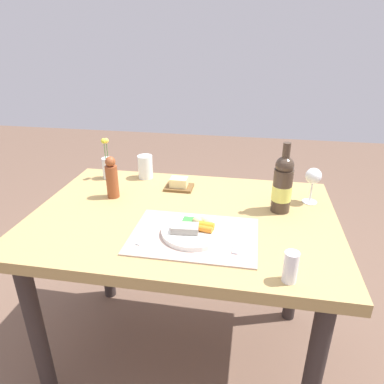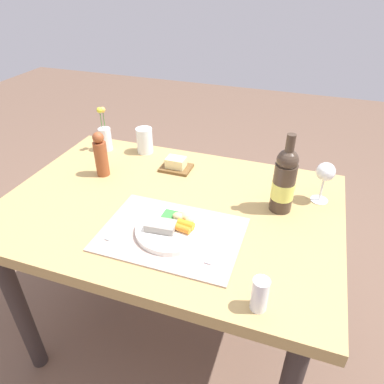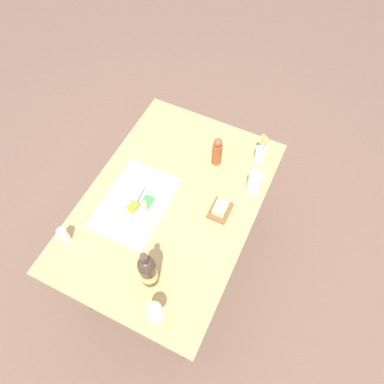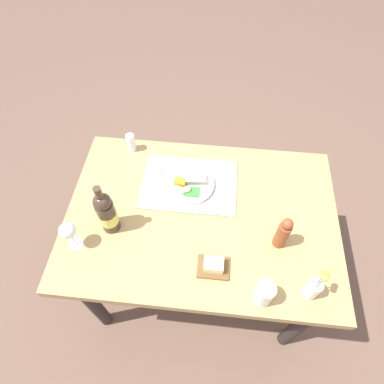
{
  "view_description": "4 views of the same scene",
  "coord_description": "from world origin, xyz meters",
  "px_view_note": "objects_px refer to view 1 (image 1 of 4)",
  "views": [
    {
      "loc": [
        0.26,
        -1.24,
        1.46
      ],
      "look_at": [
        0.04,
        -0.03,
        0.9
      ],
      "focal_mm": 32.93,
      "sensor_mm": 36.0,
      "label": 1
    },
    {
      "loc": [
        0.43,
        -0.99,
        1.54
      ],
      "look_at": [
        0.08,
        0.04,
        0.82
      ],
      "focal_mm": 33.33,
      "sensor_mm": 36.0,
      "label": 2
    },
    {
      "loc": [
        0.76,
        0.49,
        2.4
      ],
      "look_at": [
        -0.08,
        0.09,
        0.83
      ],
      "focal_mm": 33.75,
      "sensor_mm": 36.0,
      "label": 3
    },
    {
      "loc": [
        -0.04,
        0.76,
        2.05
      ],
      "look_at": [
        0.05,
        -0.06,
        0.86
      ],
      "focal_mm": 30.42,
      "sensor_mm": 36.0,
      "label": 4
    }
  ],
  "objects_px": {
    "dining_table": "(183,236)",
    "fork": "(149,230)",
    "flower_vase": "(108,166)",
    "dinner_plate": "(194,230)",
    "wine_glass": "(313,177)",
    "water_tumbler": "(145,168)",
    "salt_shaker": "(291,267)",
    "knife": "(238,239)",
    "butter_dish": "(179,184)",
    "wine_bottle": "(283,185)",
    "pepper_mill": "(112,178)"
  },
  "relations": [
    {
      "from": "fork",
      "to": "pepper_mill",
      "type": "height_order",
      "value": "pepper_mill"
    },
    {
      "from": "fork",
      "to": "knife",
      "type": "distance_m",
      "value": 0.33
    },
    {
      "from": "flower_vase",
      "to": "butter_dish",
      "type": "bearing_deg",
      "value": -9.97
    },
    {
      "from": "fork",
      "to": "butter_dish",
      "type": "distance_m",
      "value": 0.41
    },
    {
      "from": "flower_vase",
      "to": "fork",
      "type": "bearing_deg",
      "value": -53.33
    },
    {
      "from": "water_tumbler",
      "to": "salt_shaker",
      "type": "bearing_deg",
      "value": -47.17
    },
    {
      "from": "butter_dish",
      "to": "wine_bottle",
      "type": "bearing_deg",
      "value": -17.73
    },
    {
      "from": "dining_table",
      "to": "fork",
      "type": "relative_size",
      "value": 5.77
    },
    {
      "from": "pepper_mill",
      "to": "salt_shaker",
      "type": "xyz_separation_m",
      "value": [
        0.74,
        -0.47,
        -0.04
      ]
    },
    {
      "from": "fork",
      "to": "wine_bottle",
      "type": "distance_m",
      "value": 0.56
    },
    {
      "from": "water_tumbler",
      "to": "wine_bottle",
      "type": "xyz_separation_m",
      "value": [
        0.65,
        -0.25,
        0.07
      ]
    },
    {
      "from": "pepper_mill",
      "to": "butter_dish",
      "type": "bearing_deg",
      "value": 27.51
    },
    {
      "from": "knife",
      "to": "water_tumbler",
      "type": "height_order",
      "value": "water_tumbler"
    },
    {
      "from": "wine_glass",
      "to": "water_tumbler",
      "type": "distance_m",
      "value": 0.8
    },
    {
      "from": "flower_vase",
      "to": "wine_bottle",
      "type": "xyz_separation_m",
      "value": [
        0.84,
        -0.21,
        0.05
      ]
    },
    {
      "from": "butter_dish",
      "to": "water_tumbler",
      "type": "xyz_separation_m",
      "value": [
        -0.19,
        0.1,
        0.03
      ]
    },
    {
      "from": "salt_shaker",
      "to": "pepper_mill",
      "type": "bearing_deg",
      "value": 147.66
    },
    {
      "from": "dining_table",
      "to": "flower_vase",
      "type": "xyz_separation_m",
      "value": [
        -0.45,
        0.32,
        0.17
      ]
    },
    {
      "from": "dining_table",
      "to": "pepper_mill",
      "type": "height_order",
      "value": "pepper_mill"
    },
    {
      "from": "water_tumbler",
      "to": "dinner_plate",
      "type": "bearing_deg",
      "value": -56.3
    },
    {
      "from": "wine_bottle",
      "to": "pepper_mill",
      "type": "bearing_deg",
      "value": 179.54
    },
    {
      "from": "salt_shaker",
      "to": "wine_bottle",
      "type": "distance_m",
      "value": 0.46
    },
    {
      "from": "knife",
      "to": "flower_vase",
      "type": "bearing_deg",
      "value": 147.75
    },
    {
      "from": "salt_shaker",
      "to": "wine_bottle",
      "type": "xyz_separation_m",
      "value": [
        -0.0,
        0.46,
        0.07
      ]
    },
    {
      "from": "pepper_mill",
      "to": "fork",
      "type": "bearing_deg",
      "value": -47.23
    },
    {
      "from": "knife",
      "to": "flower_vase",
      "type": "height_order",
      "value": "flower_vase"
    },
    {
      "from": "dining_table",
      "to": "salt_shaker",
      "type": "height_order",
      "value": "salt_shaker"
    },
    {
      "from": "wine_glass",
      "to": "water_tumbler",
      "type": "bearing_deg",
      "value": 169.23
    },
    {
      "from": "dining_table",
      "to": "water_tumbler",
      "type": "distance_m",
      "value": 0.47
    },
    {
      "from": "dinner_plate",
      "to": "knife",
      "type": "distance_m",
      "value": 0.16
    },
    {
      "from": "dining_table",
      "to": "knife",
      "type": "relative_size",
      "value": 6.64
    },
    {
      "from": "dinner_plate",
      "to": "knife",
      "type": "xyz_separation_m",
      "value": [
        0.16,
        -0.01,
        -0.01
      ]
    },
    {
      "from": "salt_shaker",
      "to": "fork",
      "type": "bearing_deg",
      "value": 157.69
    },
    {
      "from": "wine_bottle",
      "to": "fork",
      "type": "bearing_deg",
      "value": -152.02
    },
    {
      "from": "pepper_mill",
      "to": "wine_glass",
      "type": "height_order",
      "value": "pepper_mill"
    },
    {
      "from": "knife",
      "to": "salt_shaker",
      "type": "relative_size",
      "value": 1.87
    },
    {
      "from": "dinner_plate",
      "to": "wine_glass",
      "type": "height_order",
      "value": "wine_glass"
    },
    {
      "from": "flower_vase",
      "to": "dinner_plate",
      "type": "bearing_deg",
      "value": -41.91
    },
    {
      "from": "dinner_plate",
      "to": "salt_shaker",
      "type": "xyz_separation_m",
      "value": [
        0.32,
        -0.21,
        0.03
      ]
    },
    {
      "from": "dining_table",
      "to": "salt_shaker",
      "type": "bearing_deg",
      "value": -42.08
    },
    {
      "from": "water_tumbler",
      "to": "salt_shaker",
      "type": "height_order",
      "value": "water_tumbler"
    },
    {
      "from": "water_tumbler",
      "to": "wine_bottle",
      "type": "height_order",
      "value": "wine_bottle"
    },
    {
      "from": "knife",
      "to": "pepper_mill",
      "type": "relative_size",
      "value": 0.97
    },
    {
      "from": "butter_dish",
      "to": "water_tumbler",
      "type": "distance_m",
      "value": 0.22
    },
    {
      "from": "dinner_plate",
      "to": "salt_shaker",
      "type": "distance_m",
      "value": 0.38
    },
    {
      "from": "knife",
      "to": "salt_shaker",
      "type": "height_order",
      "value": "salt_shaker"
    },
    {
      "from": "dinner_plate",
      "to": "salt_shaker",
      "type": "height_order",
      "value": "salt_shaker"
    },
    {
      "from": "dining_table",
      "to": "water_tumbler",
      "type": "height_order",
      "value": "water_tumbler"
    },
    {
      "from": "flower_vase",
      "to": "dining_table",
      "type": "bearing_deg",
      "value": -35.28
    },
    {
      "from": "flower_vase",
      "to": "salt_shaker",
      "type": "xyz_separation_m",
      "value": [
        0.84,
        -0.67,
        -0.02
      ]
    }
  ]
}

